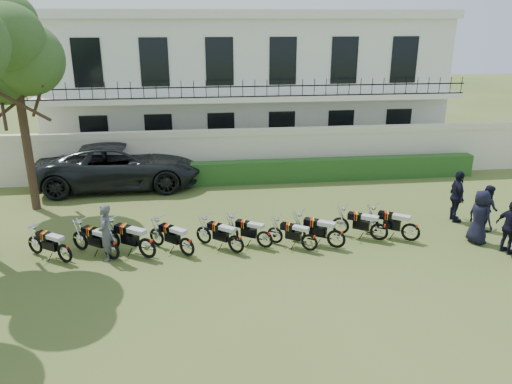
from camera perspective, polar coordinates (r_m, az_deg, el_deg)
ground at (r=15.90m, az=3.62°, el=-6.94°), size 100.00×100.00×0.00m
perimeter_wall at (r=22.93m, az=0.07°, el=4.49°), size 30.00×0.35×2.30m
hedge at (r=22.50m, az=2.85°, el=2.40°), size 18.00×0.60×1.00m
building at (r=28.30m, az=-1.44°, el=12.53°), size 20.40×9.60×7.40m
tree_west_near at (r=20.04m, az=-25.95°, el=14.19°), size 3.40×3.20×7.90m
motorcycle_0 at (r=16.09m, az=-21.07°, el=-6.09°), size 1.60×1.15×1.03m
motorcycle_1 at (r=15.82m, az=-16.23°, el=-5.86°), size 1.65×1.26×1.08m
motorcycle_2 at (r=15.62m, az=-12.36°, el=-5.74°), size 1.78×1.25×1.14m
motorcycle_3 at (r=15.57m, az=-7.92°, el=-5.73°), size 1.49×1.32×1.04m
motorcycle_4 at (r=15.63m, az=-2.30°, el=-5.48°), size 1.50×1.26×1.02m
motorcycle_5 at (r=15.97m, az=1.02°, el=-4.98°), size 1.58×1.04×0.99m
motorcycle_6 at (r=15.86m, az=6.14°, el=-5.30°), size 1.50×1.08×0.97m
motorcycle_7 at (r=16.14m, az=9.19°, el=-4.82°), size 1.72×1.09×1.06m
motorcycle_8 at (r=16.96m, az=13.92°, el=-3.98°), size 1.69×1.07×1.04m
motorcycle_9 at (r=17.19m, az=17.31°, el=-3.93°), size 1.69×1.19×1.08m
suv at (r=22.48m, az=-15.24°, el=2.95°), size 7.03×3.43×1.92m
inspector at (r=15.77m, az=-16.81°, el=-4.47°), size 0.43×0.65×1.77m
officer_2 at (r=17.40m, az=27.08°, el=-3.62°), size 0.73×1.10×1.74m
officer_3 at (r=17.77m, az=24.21°, el=-2.61°), size 0.82×1.02×1.81m
officer_4 at (r=19.06m, az=24.94°, el=-1.61°), size 0.70×0.85×1.61m
officer_5 at (r=19.32m, az=22.00°, el=-0.48°), size 0.63×1.17×1.90m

